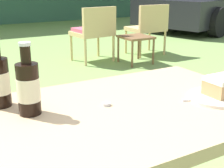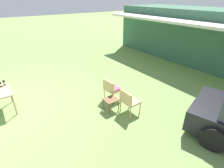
{
  "view_description": "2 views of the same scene",
  "coord_description": "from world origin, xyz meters",
  "px_view_note": "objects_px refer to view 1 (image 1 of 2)",
  "views": [
    {
      "loc": [
        -0.51,
        -0.8,
        1.12
      ],
      "look_at": [
        0.0,
        0.1,
        0.78
      ],
      "focal_mm": 50.0,
      "sensor_mm": 36.0,
      "label": 1
    },
    {
      "loc": [
        5.89,
        0.12,
        3.39
      ],
      "look_at": [
        1.91,
        2.96,
        0.9
      ],
      "focal_mm": 28.0,
      "sensor_mm": 36.0,
      "label": 2
    }
  ],
  "objects_px": {
    "garden_side_table": "(136,40)",
    "patio_table": "(127,127)",
    "cake_on_plate": "(221,90)",
    "wicker_chair_plain": "(148,26)",
    "cola_bottle_near": "(28,87)",
    "parked_car": "(206,2)",
    "wicker_chair_cushioned": "(94,30)"
  },
  "relations": [
    {
      "from": "parked_car",
      "to": "cola_bottle_near",
      "type": "height_order",
      "value": "parked_car"
    },
    {
      "from": "patio_table",
      "to": "cake_on_plate",
      "type": "bearing_deg",
      "value": -15.3
    },
    {
      "from": "parked_car",
      "to": "cola_bottle_near",
      "type": "bearing_deg",
      "value": -155.47
    },
    {
      "from": "patio_table",
      "to": "cake_on_plate",
      "type": "distance_m",
      "value": 0.36
    },
    {
      "from": "wicker_chair_plain",
      "to": "cola_bottle_near",
      "type": "xyz_separation_m",
      "value": [
        -2.73,
        -3.14,
        0.34
      ]
    },
    {
      "from": "cake_on_plate",
      "to": "cola_bottle_near",
      "type": "relative_size",
      "value": 0.91
    },
    {
      "from": "parked_car",
      "to": "garden_side_table",
      "type": "relative_size",
      "value": 9.94
    },
    {
      "from": "garden_side_table",
      "to": "patio_table",
      "type": "distance_m",
      "value": 3.5
    },
    {
      "from": "wicker_chair_plain",
      "to": "garden_side_table",
      "type": "xyz_separation_m",
      "value": [
        -0.47,
        -0.36,
        -0.13
      ]
    },
    {
      "from": "wicker_chair_cushioned",
      "to": "parked_car",
      "type": "bearing_deg",
      "value": -161.28
    },
    {
      "from": "garden_side_table",
      "to": "cola_bottle_near",
      "type": "relative_size",
      "value": 1.9
    },
    {
      "from": "cake_on_plate",
      "to": "cola_bottle_near",
      "type": "height_order",
      "value": "cola_bottle_near"
    },
    {
      "from": "patio_table",
      "to": "cola_bottle_near",
      "type": "xyz_separation_m",
      "value": [
        -0.29,
        0.1,
        0.16
      ]
    },
    {
      "from": "cake_on_plate",
      "to": "wicker_chair_plain",
      "type": "bearing_deg",
      "value": 57.7
    },
    {
      "from": "wicker_chair_plain",
      "to": "garden_side_table",
      "type": "distance_m",
      "value": 0.61
    },
    {
      "from": "patio_table",
      "to": "garden_side_table",
      "type": "bearing_deg",
      "value": 55.74
    },
    {
      "from": "garden_side_table",
      "to": "patio_table",
      "type": "bearing_deg",
      "value": -124.26
    },
    {
      "from": "cola_bottle_near",
      "to": "garden_side_table",
      "type": "bearing_deg",
      "value": 50.97
    },
    {
      "from": "wicker_chair_plain",
      "to": "cola_bottle_near",
      "type": "relative_size",
      "value": 3.56
    },
    {
      "from": "patio_table",
      "to": "cola_bottle_near",
      "type": "distance_m",
      "value": 0.35
    },
    {
      "from": "garden_side_table",
      "to": "cola_bottle_near",
      "type": "xyz_separation_m",
      "value": [
        -2.25,
        -2.78,
        0.47
      ]
    },
    {
      "from": "parked_car",
      "to": "wicker_chair_plain",
      "type": "xyz_separation_m",
      "value": [
        -3.16,
        -1.91,
        -0.18
      ]
    },
    {
      "from": "wicker_chair_plain",
      "to": "cake_on_plate",
      "type": "bearing_deg",
      "value": 57.03
    },
    {
      "from": "parked_car",
      "to": "wicker_chair_cushioned",
      "type": "xyz_separation_m",
      "value": [
        -4.11,
        -1.89,
        -0.18
      ]
    },
    {
      "from": "parked_car",
      "to": "cola_bottle_near",
      "type": "relative_size",
      "value": 18.83
    },
    {
      "from": "wicker_chair_plain",
      "to": "parked_car",
      "type": "bearing_deg",
      "value": -149.57
    },
    {
      "from": "parked_car",
      "to": "patio_table",
      "type": "relative_size",
      "value": 4.28
    },
    {
      "from": "parked_car",
      "to": "garden_side_table",
      "type": "height_order",
      "value": "parked_car"
    },
    {
      "from": "garden_side_table",
      "to": "cake_on_plate",
      "type": "relative_size",
      "value": 2.08
    },
    {
      "from": "wicker_chair_plain",
      "to": "cola_bottle_near",
      "type": "distance_m",
      "value": 4.17
    },
    {
      "from": "wicker_chair_plain",
      "to": "garden_side_table",
      "type": "relative_size",
      "value": 1.88
    },
    {
      "from": "patio_table",
      "to": "cola_bottle_near",
      "type": "height_order",
      "value": "cola_bottle_near"
    }
  ]
}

